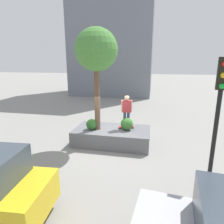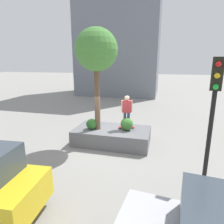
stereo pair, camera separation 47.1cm
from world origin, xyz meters
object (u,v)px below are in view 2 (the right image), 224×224
object	(u,v)px
skateboard	(126,127)
traffic_light_median	(213,109)
planter_ledge	(112,136)
plaza_tree	(96,51)
skateboarder	(127,109)

from	to	relation	value
skateboard	traffic_light_median	size ratio (longest dim) A/B	0.19
planter_ledge	traffic_light_median	world-z (taller)	traffic_light_median
plaza_tree	traffic_light_median	size ratio (longest dim) A/B	1.15
planter_ledge	plaza_tree	size ratio (longest dim) A/B	0.78
plaza_tree	traffic_light_median	xyz separation A→B (m)	(-4.48, 3.65, -1.71)
plaza_tree	skateboard	bearing A→B (deg)	-163.21
planter_ledge	plaza_tree	distance (m)	4.32
skateboard	skateboarder	xyz separation A→B (m)	(0.00, 0.00, 0.98)
plaza_tree	skateboarder	xyz separation A→B (m)	(-1.43, -0.43, -2.83)
skateboarder	traffic_light_median	xyz separation A→B (m)	(-3.05, 4.08, 1.12)
plaza_tree	skateboard	world-z (taller)	plaza_tree
traffic_light_median	skateboarder	bearing A→B (deg)	-53.16
plaza_tree	skateboard	xyz separation A→B (m)	(-1.43, -0.43, -3.80)
planter_ledge	traffic_light_median	xyz separation A→B (m)	(-3.77, 3.81, 2.55)
planter_ledge	skateboard	xyz separation A→B (m)	(-0.71, -0.27, 0.45)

